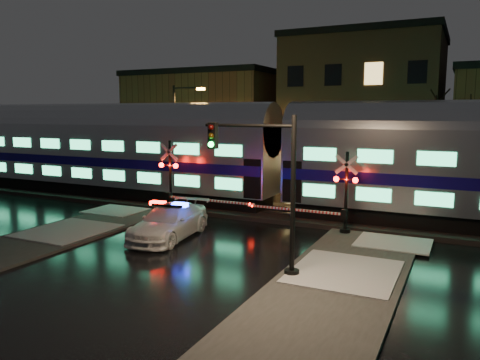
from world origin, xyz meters
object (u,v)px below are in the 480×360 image
at_px(crossing_signal_right, 337,201).
at_px(traffic_light, 269,191).
at_px(crossing_signal_left, 175,185).
at_px(police_car, 169,222).
at_px(streetlight, 178,131).

height_order(crossing_signal_right, traffic_light, traffic_light).
bearing_deg(crossing_signal_left, traffic_light, -38.29).
xyz_separation_m(police_car, crossing_signal_left, (-2.25, 3.89, 0.95)).
relative_size(crossing_signal_right, streetlight, 0.73).
relative_size(police_car, crossing_signal_right, 0.97).
height_order(police_car, crossing_signal_right, crossing_signal_right).
bearing_deg(crossing_signal_left, streetlight, 122.01).
relative_size(police_car, crossing_signal_left, 0.91).
bearing_deg(traffic_light, streetlight, 125.60).
relative_size(crossing_signal_left, traffic_light, 1.05).
xyz_separation_m(traffic_light, streetlight, (-12.24, 13.05, 1.36)).
height_order(police_car, traffic_light, traffic_light).
xyz_separation_m(crossing_signal_right, crossing_signal_left, (-8.86, 0.01, 0.11)).
distance_m(crossing_signal_left, traffic_light, 10.34).
relative_size(traffic_light, streetlight, 0.74).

